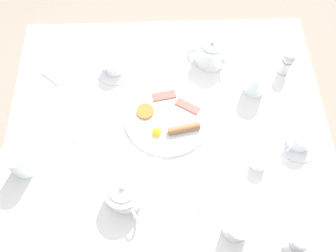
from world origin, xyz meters
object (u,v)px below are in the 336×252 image
(teapot_near, at_px, (211,52))
(teapot_far, at_px, (125,192))
(teacup_with_saucer_right, at_px, (114,65))
(water_glass_short, at_px, (238,227))
(napkin_folded, at_px, (63,66))
(pepper_grinder, at_px, (287,63))
(creamer_jug, at_px, (260,161))
(salt_grinder, at_px, (295,245))
(knife_by_plate, at_px, (77,142))
(teacup_with_saucer_left, at_px, (300,140))
(wine_glass_spare, at_px, (19,162))
(water_glass_tall, at_px, (257,81))
(fork_by_plate, at_px, (204,185))
(breakfast_plate, at_px, (168,117))

(teapot_near, distance_m, teapot_far, 0.60)
(teacup_with_saucer_right, height_order, water_glass_short, water_glass_short)
(teapot_near, relative_size, napkin_folded, 0.95)
(teacup_with_saucer_right, distance_m, pepper_grinder, 0.63)
(creamer_jug, xyz_separation_m, salt_grinder, (-0.26, -0.05, 0.03))
(water_glass_short, height_order, knife_by_plate, water_glass_short)
(teacup_with_saucer_left, relative_size, knife_by_plate, 0.80)
(salt_grinder, bearing_deg, creamer_jug, 11.62)
(napkin_folded, bearing_deg, salt_grinder, -132.41)
(salt_grinder, distance_m, napkin_folded, 0.99)
(pepper_grinder, relative_size, salt_grinder, 1.00)
(water_glass_short, height_order, wine_glass_spare, wine_glass_spare)
(teapot_far, relative_size, teacup_with_saucer_left, 1.31)
(teapot_near, relative_size, creamer_jug, 2.16)
(pepper_grinder, height_order, salt_grinder, same)
(teapot_far, xyz_separation_m, salt_grinder, (-0.17, -0.48, 0.01))
(water_glass_tall, distance_m, fork_by_plate, 0.41)
(creamer_jug, height_order, pepper_grinder, pepper_grinder)
(teapot_near, relative_size, water_glass_tall, 1.51)
(teapot_near, relative_size, teacup_with_saucer_right, 1.10)
(breakfast_plate, relative_size, wine_glass_spare, 2.62)
(water_glass_tall, relative_size, napkin_folded, 0.63)
(salt_grinder, height_order, knife_by_plate, salt_grinder)
(water_glass_tall, xyz_separation_m, fork_by_plate, (-0.35, 0.21, -0.05))
(napkin_folded, relative_size, fork_by_plate, 1.06)
(teapot_far, height_order, salt_grinder, teapot_far)
(water_glass_short, bearing_deg, salt_grinder, -109.37)
(teacup_with_saucer_right, bearing_deg, water_glass_short, -147.34)
(pepper_grinder, relative_size, knife_by_plate, 0.57)
(breakfast_plate, bearing_deg, pepper_grinder, -67.16)
(water_glass_tall, relative_size, wine_glass_spare, 0.91)
(breakfast_plate, relative_size, pepper_grinder, 2.98)
(teacup_with_saucer_right, relative_size, fork_by_plate, 0.91)
(creamer_jug, bearing_deg, fork_by_plate, 109.81)
(teacup_with_saucer_left, height_order, water_glass_tall, water_glass_tall)
(creamer_jug, xyz_separation_m, pepper_grinder, (0.36, -0.15, 0.03))
(teapot_near, distance_m, napkin_folded, 0.56)
(fork_by_plate, height_order, knife_by_plate, same)
(teacup_with_saucer_left, height_order, wine_glass_spare, wine_glass_spare)
(salt_grinder, xyz_separation_m, napkin_folded, (0.67, 0.73, -0.05))
(breakfast_plate, distance_m, salt_grinder, 0.56)
(water_glass_tall, height_order, creamer_jug, water_glass_tall)
(water_glass_short, relative_size, creamer_jug, 1.27)
(teacup_with_saucer_right, bearing_deg, breakfast_plate, -137.88)
(teapot_far, bearing_deg, fork_by_plate, -108.07)
(teapot_far, distance_m, wine_glass_spare, 0.34)
(fork_by_plate, bearing_deg, pepper_grinder, -37.49)
(salt_grinder, bearing_deg, teacup_with_saucer_right, 39.49)
(knife_by_plate, bearing_deg, water_glass_tall, -73.08)
(breakfast_plate, distance_m, water_glass_tall, 0.34)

